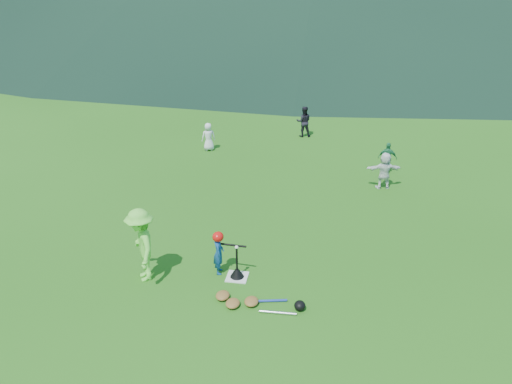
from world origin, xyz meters
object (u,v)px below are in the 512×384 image
(fielder_a, at_px, (209,137))
(fielder_b, at_px, (304,122))
(equipment_pile, at_px, (251,302))
(batting_tee, at_px, (237,272))
(fielder_c, at_px, (387,158))
(adult_coach, at_px, (141,245))
(fielder_d, at_px, (384,171))
(home_plate, at_px, (237,277))
(batter_child, at_px, (219,253))

(fielder_a, height_order, fielder_b, fielder_b)
(equipment_pile, bearing_deg, batting_tee, 117.48)
(fielder_c, relative_size, equipment_pile, 0.56)
(equipment_pile, bearing_deg, adult_coach, 167.18)
(fielder_d, height_order, batting_tee, fielder_d)
(adult_coach, distance_m, fielder_b, 10.82)
(home_plate, xyz_separation_m, adult_coach, (-1.94, -0.34, 0.80))
(fielder_a, relative_size, fielder_c, 1.00)
(batter_child, relative_size, fielder_a, 0.95)
(adult_coach, bearing_deg, home_plate, 69.96)
(fielder_b, xyz_separation_m, equipment_pile, (-0.18, -11.05, -0.53))
(fielder_b, bearing_deg, batting_tee, 76.83)
(batter_child, height_order, equipment_pile, batter_child)
(home_plate, relative_size, fielder_d, 0.40)
(fielder_c, height_order, fielder_d, fielder_d)
(batter_child, bearing_deg, equipment_pile, -150.87)
(fielder_d, xyz_separation_m, batting_tee, (-3.39, -5.42, -0.43))
(adult_coach, height_order, fielder_b, adult_coach)
(adult_coach, bearing_deg, batter_child, 77.32)
(batter_child, distance_m, batting_tee, 0.56)
(fielder_d, bearing_deg, adult_coach, 34.84)
(fielder_c, bearing_deg, batter_child, 65.26)
(batter_child, height_order, fielder_c, fielder_c)
(fielder_a, height_order, fielder_c, fielder_c)
(fielder_a, relative_size, fielder_d, 0.90)
(fielder_b, height_order, fielder_c, fielder_b)
(batter_child, distance_m, fielder_a, 8.13)
(home_plate, xyz_separation_m, fielder_a, (-2.63, 7.95, 0.50))
(home_plate, relative_size, fielder_b, 0.38)
(fielder_c, xyz_separation_m, equipment_pile, (-3.12, -7.59, -0.44))
(home_plate, height_order, fielder_d, fielder_d)
(fielder_a, distance_m, equipment_pile, 9.38)
(home_plate, xyz_separation_m, equipment_pile, (0.46, -0.89, 0.06))
(batter_child, bearing_deg, batting_tee, -119.11)
(batting_tee, bearing_deg, fielder_c, 61.86)
(fielder_a, xyz_separation_m, equipment_pile, (3.10, -8.84, -0.44))
(fielder_a, height_order, equipment_pile, fielder_a)
(home_plate, distance_m, fielder_a, 8.39)
(fielder_b, distance_m, fielder_c, 4.55)
(fielder_c, xyz_separation_m, fielder_d, (-0.19, -1.28, 0.05))
(fielder_b, distance_m, fielder_d, 5.48)
(adult_coach, distance_m, equipment_pile, 2.57)
(home_plate, distance_m, adult_coach, 2.12)
(home_plate, relative_size, fielder_c, 0.44)
(equipment_pile, bearing_deg, fielder_c, 67.64)
(adult_coach, relative_size, fielder_b, 1.34)
(fielder_c, bearing_deg, fielder_a, -4.71)
(adult_coach, bearing_deg, equipment_pile, 47.12)
(batting_tee, xyz_separation_m, equipment_pile, (0.46, -0.89, -0.06))
(home_plate, distance_m, fielder_d, 6.42)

